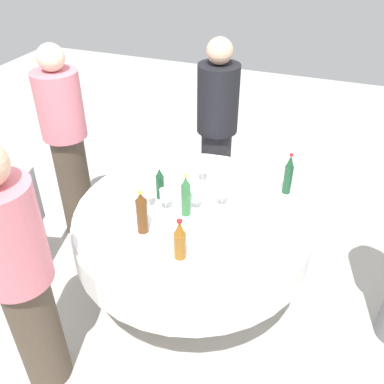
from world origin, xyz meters
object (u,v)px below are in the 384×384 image
Objects in this scene: bottle_green_inner at (186,196)px; plate_left at (104,224)px; bottle_dark_green_near at (160,184)px; plate_far at (152,180)px; chair_north at (15,222)px; person_mid at (20,276)px; dining_table at (192,228)px; wine_glass_left at (202,168)px; wine_glass_front at (165,196)px; wine_glass_near at (222,191)px; bottle_brown_west at (142,213)px; bottle_amber_mid at (180,240)px; wine_glass_north at (148,193)px; plate_rear at (285,225)px; person_west at (217,129)px; bottle_dark_green_east at (288,175)px; person_east at (67,144)px; wine_glass_inner at (196,196)px.

bottle_green_inner reaches higher than plate_left.
plate_far is (-0.16, -0.14, -0.11)m from bottle_dark_green_near.
person_mid is at bearing -147.74° from chair_north.
dining_table is 9.98× the size of wine_glass_left.
chair_north is at bearing -76.97° from dining_table.
wine_glass_front is at bearing -16.22° from wine_glass_left.
wine_glass_near is (-0.07, 0.42, -0.01)m from bottle_dark_green_near.
bottle_brown_west is 0.33m from bottle_amber_mid.
wine_glass_front is at bearing 102.22° from wine_glass_north.
wine_glass_left is at bearing 163.78° from wine_glass_front.
dining_table is 0.30m from wine_glass_front.
dining_table is 10.07× the size of wine_glass_north.
plate_rear is at bearing 80.38° from wine_glass_near.
wine_glass_front is (-0.02, 0.11, -0.01)m from wine_glass_north.
wine_glass_front is 0.09× the size of person_west.
plate_rear is at bearing -61.13° from person_west.
plate_left is 0.28× the size of chair_north.
bottle_dark_green_near reaches higher than wine_glass_north.
plate_far is at bearing -100.08° from wine_glass_near.
bottle_brown_west is 0.57m from wine_glass_near.
person_west reaches higher than chair_north.
person_west reaches higher than plate_rear.
person_east reaches higher than bottle_dark_green_east.
plate_rear is (-0.39, 1.06, -0.00)m from plate_left.
person_mid reaches higher than plate_far.
plate_left is at bearing -70.01° from plate_rear.
bottle_amber_mid is at bearing 10.37° from wine_glass_left.
bottle_dark_green_near is 0.26m from bottle_green_inner.
wine_glass_north reaches higher than wine_glass_near.
wine_glass_near is 1.06× the size of wine_glass_inner.
plate_rear is 1.24m from person_west.
bottle_dark_green_near is 0.86m from plate_rear.
plate_rear is (-0.36, 0.81, -0.13)m from bottle_brown_west.
person_mid reaches higher than wine_glass_north.
bottle_amber_mid reaches higher than plate_left.
person_east is (-0.20, -1.33, -0.00)m from wine_glass_near.
plate_far is 0.15× the size of person_east.
bottle_brown_west is 1.87× the size of wine_glass_left.
wine_glass_near is 1.35m from person_east.
wine_glass_north is 0.90m from plate_rear.
bottle_amber_mid reaches higher than wine_glass_front.
bottle_dark_green_east is at bearing 96.87° from wine_glass_left.
bottle_amber_mid is at bearing -46.20° from plate_rear.
bottle_brown_west is at bearing 19.51° from plate_far.
plate_left is (0.76, -1.00, -0.13)m from bottle_dark_green_east.
person_mid reaches higher than wine_glass_left.
wine_glass_inner is at bearing -88.18° from chair_north.
dining_table is at bearing 100.40° from wine_glass_front.
bottle_dark_green_near is at bearing -81.05° from wine_glass_near.
bottle_dark_green_near is at bearing -76.17° from person_mid.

